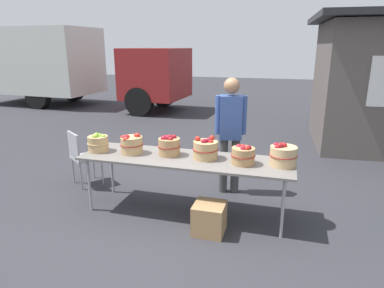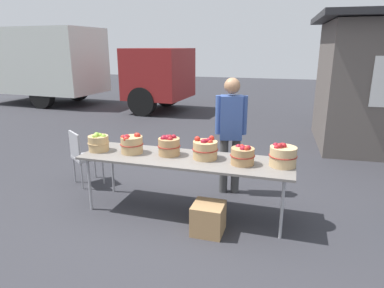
{
  "view_description": "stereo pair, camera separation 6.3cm",
  "coord_description": "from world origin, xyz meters",
  "views": [
    {
      "loc": [
        1.19,
        -3.87,
        2.11
      ],
      "look_at": [
        0.0,
        0.3,
        0.85
      ],
      "focal_mm": 31.57,
      "sensor_mm": 36.0,
      "label": 1
    },
    {
      "loc": [
        1.25,
        -3.85,
        2.11
      ],
      "look_at": [
        0.0,
        0.3,
        0.85
      ],
      "focal_mm": 31.57,
      "sensor_mm": 36.0,
      "label": 2
    }
  ],
  "objects": [
    {
      "name": "apple_basket_green_0",
      "position": [
        -1.21,
        -0.04,
        0.87
      ],
      "size": [
        0.29,
        0.29,
        0.26
      ],
      "color": "tan",
      "rests_on": "market_table"
    },
    {
      "name": "vendor_adult",
      "position": [
        0.43,
        0.8,
        1.0
      ],
      "size": [
        0.44,
        0.29,
        1.7
      ],
      "rotation": [
        0.0,
        0.0,
        3.36
      ],
      "color": "#3F3F3F",
      "rests_on": "ground"
    },
    {
      "name": "apple_basket_red_3",
      "position": [
        0.73,
        -0.02,
        0.86
      ],
      "size": [
        0.3,
        0.3,
        0.24
      ],
      "color": "#A87F51",
      "rests_on": "market_table"
    },
    {
      "name": "apple_basket_red_4",
      "position": [
        1.19,
        0.05,
        0.88
      ],
      "size": [
        0.33,
        0.33,
        0.29
      ],
      "color": "tan",
      "rests_on": "market_table"
    },
    {
      "name": "apple_basket_red_0",
      "position": [
        -0.74,
        -0.0,
        0.87
      ],
      "size": [
        0.31,
        0.31,
        0.27
      ],
      "color": "tan",
      "rests_on": "market_table"
    },
    {
      "name": "apple_basket_red_2",
      "position": [
        0.25,
        0.05,
        0.87
      ],
      "size": [
        0.33,
        0.33,
        0.28
      ],
      "color": "tan",
      "rests_on": "market_table"
    },
    {
      "name": "folding_chair",
      "position": [
        -1.81,
        0.43,
        0.51
      ],
      "size": [
        0.56,
        0.56,
        0.86
      ],
      "rotation": [
        0.0,
        0.0,
        2.51
      ],
      "color": "#99999E",
      "rests_on": "ground"
    },
    {
      "name": "ground_plane",
      "position": [
        0.0,
        0.0,
        0.0
      ],
      "size": [
        40.0,
        40.0,
        0.0
      ],
      "primitive_type": "plane",
      "color": "#2D2D33"
    },
    {
      "name": "apple_basket_red_1",
      "position": [
        -0.24,
        0.06,
        0.88
      ],
      "size": [
        0.3,
        0.3,
        0.28
      ],
      "color": "#A87F51",
      "rests_on": "market_table"
    },
    {
      "name": "box_truck",
      "position": [
        -6.65,
        6.87,
        1.49
      ],
      "size": [
        7.8,
        2.57,
        2.75
      ],
      "rotation": [
        0.0,
        0.0,
        -0.05
      ],
      "color": "silver",
      "rests_on": "ground"
    },
    {
      "name": "produce_crate",
      "position": [
        0.41,
        -0.41,
        0.18
      ],
      "size": [
        0.36,
        0.36,
        0.36
      ],
      "primitive_type": "cube",
      "color": "#A87F51",
      "rests_on": "ground"
    },
    {
      "name": "market_table",
      "position": [
        0.0,
        0.0,
        0.71
      ],
      "size": [
        2.7,
        0.76,
        0.75
      ],
      "color": "slate",
      "rests_on": "ground"
    }
  ]
}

